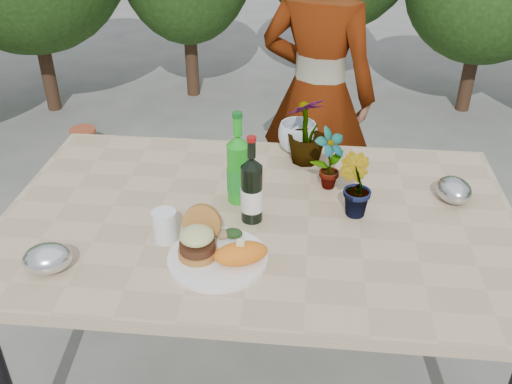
# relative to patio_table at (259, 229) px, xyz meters

# --- Properties ---
(ground) EXTENTS (80.00, 80.00, 0.00)m
(ground) POSITION_rel_patio_table_xyz_m (0.00, 0.00, -0.69)
(ground) COLOR #61615C
(ground) RESTS_ON ground
(patio_table) EXTENTS (1.60, 1.00, 0.75)m
(patio_table) POSITION_rel_patio_table_xyz_m (0.00, 0.00, 0.00)
(patio_table) COLOR tan
(patio_table) RESTS_ON ground
(dinner_plate) EXTENTS (0.28, 0.28, 0.01)m
(dinner_plate) POSITION_rel_patio_table_xyz_m (-0.09, -0.24, 0.06)
(dinner_plate) COLOR white
(dinner_plate) RESTS_ON patio_table
(burger_stack) EXTENTS (0.11, 0.16, 0.11)m
(burger_stack) POSITION_rel_patio_table_xyz_m (-0.15, -0.23, 0.12)
(burger_stack) COLOR #B7722D
(burger_stack) RESTS_ON dinner_plate
(sweet_potato) EXTENTS (0.17, 0.12, 0.06)m
(sweet_potato) POSITION_rel_patio_table_xyz_m (-0.02, -0.26, 0.10)
(sweet_potato) COLOR orange
(sweet_potato) RESTS_ON dinner_plate
(grilled_veg) EXTENTS (0.08, 0.05, 0.03)m
(grilled_veg) POSITION_rel_patio_table_xyz_m (-0.07, -0.15, 0.09)
(grilled_veg) COLOR olive
(grilled_veg) RESTS_ON dinner_plate
(wine_bottle) EXTENTS (0.07, 0.07, 0.28)m
(wine_bottle) POSITION_rel_patio_table_xyz_m (-0.02, -0.03, 0.16)
(wine_bottle) COLOR black
(wine_bottle) RESTS_ON patio_table
(sparkling_water) EXTENTS (0.07, 0.07, 0.31)m
(sparkling_water) POSITION_rel_patio_table_xyz_m (-0.07, 0.08, 0.17)
(sparkling_water) COLOR #1C9A1D
(sparkling_water) RESTS_ON patio_table
(plastic_cup) EXTENTS (0.07, 0.07, 0.09)m
(plastic_cup) POSITION_rel_patio_table_xyz_m (-0.26, -0.16, 0.10)
(plastic_cup) COLOR silver
(plastic_cup) RESTS_ON patio_table
(seedling_left) EXTENTS (0.14, 0.13, 0.21)m
(seedling_left) POSITION_rel_patio_table_xyz_m (0.22, 0.18, 0.16)
(seedling_left) COLOR #20571D
(seedling_left) RESTS_ON patio_table
(seedling_mid) EXTENTS (0.14, 0.14, 0.20)m
(seedling_mid) POSITION_rel_patio_table_xyz_m (0.29, 0.04, 0.16)
(seedling_mid) COLOR #20521C
(seedling_mid) RESTS_ON patio_table
(seedling_right) EXTENTS (0.19, 0.19, 0.25)m
(seedling_right) POSITION_rel_patio_table_xyz_m (0.14, 0.36, 0.18)
(seedling_right) COLOR #20561D
(seedling_right) RESTS_ON patio_table
(blue_bowl) EXTENTS (0.16, 0.16, 0.11)m
(blue_bowl) POSITION_rel_patio_table_xyz_m (0.10, 0.44, 0.11)
(blue_bowl) COLOR silver
(blue_bowl) RESTS_ON patio_table
(foil_packet_left) EXTENTS (0.16, 0.14, 0.08)m
(foil_packet_left) POSITION_rel_patio_table_xyz_m (-0.54, -0.33, 0.10)
(foil_packet_left) COLOR silver
(foil_packet_left) RESTS_ON patio_table
(foil_packet_right) EXTENTS (0.14, 0.16, 0.08)m
(foil_packet_right) POSITION_rel_patio_table_xyz_m (0.62, 0.14, 0.10)
(foil_packet_right) COLOR #B2B5B9
(foil_packet_right) RESTS_ON patio_table
(person) EXTENTS (0.62, 0.50, 1.49)m
(person) POSITION_rel_patio_table_xyz_m (0.17, 1.02, 0.05)
(person) COLOR #906448
(person) RESTS_ON ground
(terracotta_pot) EXTENTS (0.17, 0.17, 0.14)m
(terracotta_pot) POSITION_rel_patio_table_xyz_m (-1.33, 1.78, -0.62)
(terracotta_pot) COLOR #B34C2E
(terracotta_pot) RESTS_ON ground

